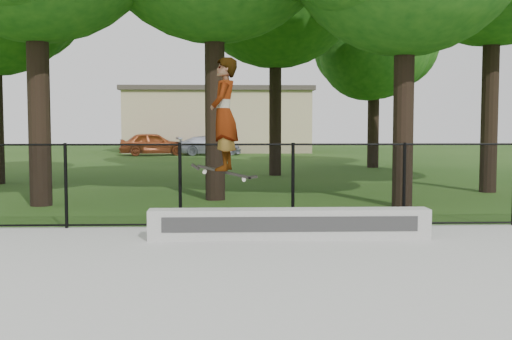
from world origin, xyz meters
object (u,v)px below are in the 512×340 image
(car_a, at_px, (154,144))
(car_c, at_px, (209,146))
(car_b, at_px, (208,145))
(grind_ledge, at_px, (289,224))
(skater_airborne, at_px, (224,116))

(car_a, bearing_deg, car_c, -97.83)
(car_c, bearing_deg, car_b, -7.34)
(grind_ledge, bearing_deg, skater_airborne, -165.27)
(car_a, distance_m, car_c, 3.31)
(car_c, bearing_deg, grind_ledge, 174.03)
(car_a, height_order, skater_airborne, skater_airborne)
(grind_ledge, bearing_deg, car_b, 94.49)
(car_b, relative_size, skater_airborne, 1.60)
(car_a, height_order, car_b, car_a)
(grind_ledge, xyz_separation_m, skater_airborne, (-1.03, -0.27, 1.71))
(car_b, distance_m, car_c, 2.23)
(grind_ledge, height_order, car_c, car_c)
(grind_ledge, relative_size, car_b, 1.46)
(car_a, bearing_deg, skater_airborne, 178.52)
(grind_ledge, xyz_separation_m, car_c, (-2.28, 28.42, 0.26))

